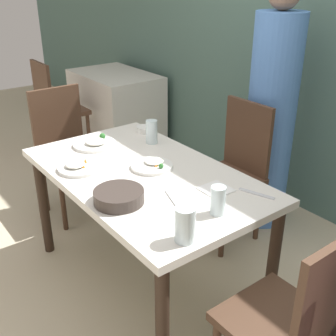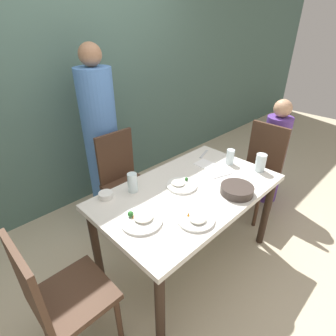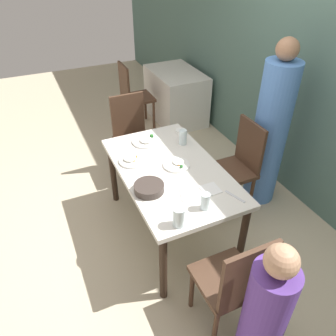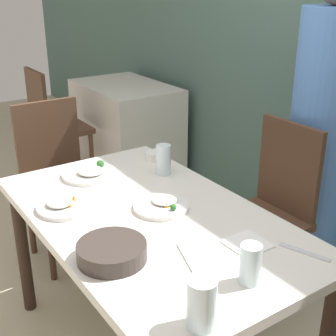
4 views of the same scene
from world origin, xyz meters
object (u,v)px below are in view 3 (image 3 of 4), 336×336
(bowl_curry, at_px, (149,188))
(plate_rice_adult, at_px, (132,160))
(chair_adult_spot, at_px, (238,164))
(glass_water_tall, at_px, (205,201))
(person_adult, at_px, (270,134))
(person_child, at_px, (263,320))
(chair_child_spot, at_px, (233,282))

(bowl_curry, relative_size, plate_rice_adult, 0.98)
(chair_adult_spot, bearing_deg, glass_water_tall, -50.34)
(person_adult, distance_m, plate_rice_adult, 1.35)
(chair_adult_spot, xyz_separation_m, person_adult, (0.00, 0.33, 0.27))
(person_child, relative_size, plate_rice_adult, 4.78)
(bowl_curry, xyz_separation_m, glass_water_tall, (0.35, 0.29, 0.03))
(chair_adult_spot, height_order, plate_rice_adult, chair_adult_spot)
(bowl_curry, height_order, plate_rice_adult, bowl_curry)
(chair_child_spot, height_order, glass_water_tall, chair_child_spot)
(chair_adult_spot, height_order, chair_child_spot, same)
(person_adult, bearing_deg, glass_water_tall, -60.28)
(person_adult, bearing_deg, person_child, -38.56)
(person_adult, height_order, person_child, person_adult)
(bowl_curry, height_order, glass_water_tall, glass_water_tall)
(person_adult, distance_m, bowl_curry, 1.38)
(chair_child_spot, distance_m, bowl_curry, 0.91)
(glass_water_tall, bearing_deg, person_child, -3.52)
(person_adult, relative_size, glass_water_tall, 12.65)
(chair_child_spot, xyz_separation_m, glass_water_tall, (-0.49, 0.05, 0.28))
(plate_rice_adult, bearing_deg, person_child, 8.35)
(chair_adult_spot, relative_size, plate_rice_adult, 3.91)
(person_adult, distance_m, person_child, 1.80)
(bowl_curry, distance_m, plate_rice_adult, 0.44)
(person_adult, height_order, plate_rice_adult, person_adult)
(glass_water_tall, bearing_deg, person_adult, 119.72)
(chair_adult_spot, bearing_deg, bowl_curry, -75.83)
(chair_adult_spot, distance_m, plate_rice_adult, 1.05)
(bowl_curry, bearing_deg, person_adult, 100.80)
(chair_child_spot, bearing_deg, bowl_curry, -73.72)
(bowl_curry, xyz_separation_m, plate_rice_adult, (-0.44, 0.01, -0.02))
(plate_rice_adult, height_order, glass_water_tall, glass_water_tall)
(plate_rice_adult, bearing_deg, chair_child_spot, 10.26)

